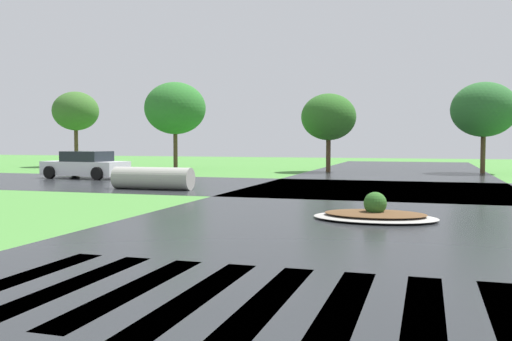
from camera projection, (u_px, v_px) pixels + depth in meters
The scene contains 7 objects.
asphalt_roadway at pixel (343, 225), 12.75m from camera, with size 10.55×80.00×0.01m, color #232628.
asphalt_cross_road at pixel (379, 189), 22.20m from camera, with size 90.00×9.50×0.01m, color #232628.
crosswalk_stripes at pixel (267, 301), 6.69m from camera, with size 7.65×3.52×0.01m.
median_island at pixel (375, 214), 13.58m from camera, with size 3.00×2.01×0.68m.
car_silver_hatch at pixel (86, 165), 28.65m from camera, with size 4.45×2.40×1.38m.
drainage_pipe_stack at pixel (153, 178), 22.07m from camera, with size 3.27×0.89×0.88m.
background_treeline at pixel (332, 109), 35.17m from camera, with size 40.69×5.77×5.85m.
Camera 1 is at (1.81, -2.69, 1.92)m, focal length 39.24 mm.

